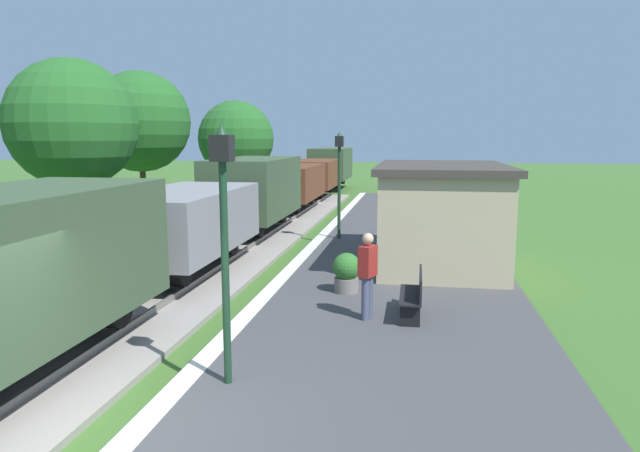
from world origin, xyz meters
TOP-DOWN VIEW (x-y plane):
  - ground_plane at (0.00, 0.00)m, footprint 160.00×160.00m
  - platform_edge_stripe at (0.40, 0.00)m, footprint 0.36×60.00m
  - freight_train at (-2.40, 18.12)m, footprint 2.50×39.20m
  - station_hut at (4.40, 10.28)m, footprint 3.50×5.80m
  - bench_near_hut at (3.71, 5.13)m, footprint 0.42×1.50m
  - bench_down_platform at (3.71, 15.20)m, footprint 0.42×1.50m
  - person_waiting at (2.81, 4.85)m, footprint 0.37×0.44m
  - potted_planter at (2.17, 6.71)m, footprint 0.64×0.64m
  - lamp_post_near at (1.06, 1.61)m, footprint 0.28×0.28m
  - lamp_post_far at (1.06, 13.59)m, footprint 0.28×0.28m
  - tree_trackside_far at (-7.29, 11.06)m, footprint 4.16×4.16m
  - tree_field_left at (-9.28, 19.56)m, footprint 4.75×4.75m
  - tree_field_distant at (-6.82, 26.46)m, footprint 4.44×4.44m

SIDE VIEW (x-z plane):
  - ground_plane at x=0.00m, z-range 0.00..0.00m
  - platform_edge_stripe at x=0.40m, z-range 0.25..0.26m
  - bench_near_hut at x=3.71m, z-range 0.27..1.18m
  - bench_down_platform at x=3.71m, z-range 0.27..1.18m
  - potted_planter at x=2.17m, z-range 0.26..1.18m
  - person_waiting at x=2.81m, z-range 0.33..2.04m
  - freight_train at x=-2.40m, z-range 0.19..2.91m
  - station_hut at x=4.40m, z-range 0.26..3.04m
  - lamp_post_near at x=1.06m, z-range 0.95..4.65m
  - lamp_post_far at x=1.06m, z-range 0.95..4.65m
  - tree_field_distant at x=-6.82m, z-range 0.72..6.62m
  - tree_trackside_far at x=-7.29m, z-range 1.05..7.33m
  - tree_field_left at x=-9.28m, z-range 1.05..7.92m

